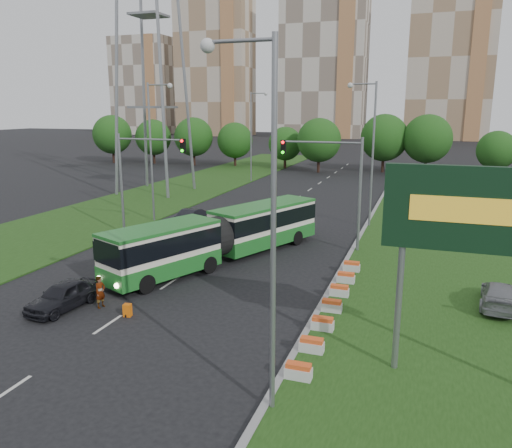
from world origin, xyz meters
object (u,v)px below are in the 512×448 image
at_px(car_median, 500,295).
at_px(traffic_mast_left, 138,169).
at_px(billboard, 473,219).
at_px(pedestrian, 100,292).
at_px(car_left_near, 63,296).
at_px(traffic_mast_median, 337,176).
at_px(car_left_far, 188,217).
at_px(articulated_bus, 219,235).
at_px(shopping_trolley, 127,310).

bearing_deg(car_median, traffic_mast_left, -9.12).
relative_size(billboard, pedestrian, 4.87).
bearing_deg(car_left_near, traffic_mast_median, 59.86).
xyz_separation_m(traffic_mast_left, car_left_near, (4.16, -14.10, -4.65)).
xyz_separation_m(car_left_far, car_median, (23.15, -11.76, 0.10)).
bearing_deg(traffic_mast_left, car_left_near, -73.56).
distance_m(billboard, traffic_mast_median, 17.68).
distance_m(billboard, pedestrian, 17.71).
distance_m(traffic_mast_left, articulated_bus, 9.87).
xyz_separation_m(articulated_bus, car_median, (16.62, -3.16, -0.95)).
relative_size(traffic_mast_left, car_left_near, 1.95).
bearing_deg(car_left_far, billboard, -37.62).
bearing_deg(car_median, billboard, 80.64).
bearing_deg(traffic_mast_median, car_left_near, -126.05).
relative_size(car_left_far, car_median, 0.95).
xyz_separation_m(car_left_far, shopping_trolley, (5.96, -18.57, -0.36)).
relative_size(billboard, traffic_mast_median, 1.00).
xyz_separation_m(pedestrian, shopping_trolley, (1.91, -0.54, -0.51)).
bearing_deg(car_median, pedestrian, 24.92).
xyz_separation_m(traffic_mast_left, shopping_trolley, (7.73, -13.89, -5.04)).
distance_m(traffic_mast_left, car_left_near, 15.42).
height_order(traffic_mast_left, pedestrian, traffic_mast_left).
distance_m(articulated_bus, car_left_far, 10.85).
xyz_separation_m(billboard, shopping_trolley, (-14.89, 1.11, -5.85)).
height_order(traffic_mast_median, car_left_near, traffic_mast_median).
xyz_separation_m(billboard, car_left_near, (-18.47, 0.90, -5.46)).
bearing_deg(billboard, traffic_mast_left, 146.45).
bearing_deg(traffic_mast_median, pedestrian, -123.04).
relative_size(billboard, traffic_mast_left, 1.00).
relative_size(car_left_far, shopping_trolley, 6.52).
xyz_separation_m(billboard, pedestrian, (-16.81, 1.65, -5.34)).
bearing_deg(articulated_bus, traffic_mast_left, 177.98).
relative_size(articulated_bus, car_median, 3.97).
height_order(traffic_mast_median, traffic_mast_left, same).
bearing_deg(car_left_far, traffic_mast_left, -105.00).
relative_size(articulated_bus, shopping_trolley, 27.33).
relative_size(billboard, articulated_bus, 0.47).
xyz_separation_m(traffic_mast_median, shopping_trolley, (-7.42, -14.89, -5.04)).
bearing_deg(car_left_near, car_left_far, 103.17).
xyz_separation_m(traffic_mast_median, traffic_mast_left, (-15.16, -1.00, 0.00)).
bearing_deg(traffic_mast_left, billboard, -33.55).
bearing_deg(traffic_mast_left, articulated_bus, -25.28).
distance_m(traffic_mast_left, car_median, 26.30).
distance_m(traffic_mast_left, car_left_far, 6.85).
bearing_deg(traffic_mast_left, car_median, -15.87).
relative_size(car_left_near, pedestrian, 2.50).
bearing_deg(articulated_bus, shopping_trolley, -69.98).
relative_size(billboard, shopping_trolley, 12.80).
height_order(traffic_mast_median, shopping_trolley, traffic_mast_median).
relative_size(articulated_bus, car_left_far, 4.19).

